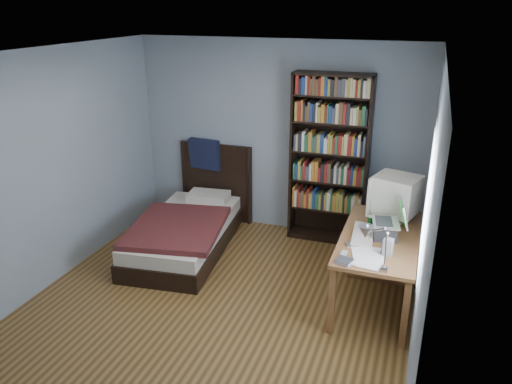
# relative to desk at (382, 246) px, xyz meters

# --- Properties ---
(room) EXTENTS (4.20, 4.24, 2.50)m
(room) POSITION_rel_desk_xyz_m (-1.48, -1.10, 0.84)
(room) COLOR #4D3216
(room) RESTS_ON ground
(desk) EXTENTS (0.75, 1.52, 0.73)m
(desk) POSITION_rel_desk_xyz_m (0.00, 0.00, 0.00)
(desk) COLOR brown
(desk) RESTS_ON floor
(crt_monitor) EXTENTS (0.54, 0.50, 0.50)m
(crt_monitor) POSITION_rel_desk_xyz_m (0.08, 0.03, 0.60)
(crt_monitor) COLOR beige
(crt_monitor) RESTS_ON desk
(laptop) EXTENTS (0.37, 0.37, 0.41)m
(laptop) POSITION_rel_desk_xyz_m (0.06, -0.43, 0.43)
(laptop) COLOR #2D2D30
(laptop) RESTS_ON desk
(desk_lamp) EXTENTS (0.23, 0.51, 0.60)m
(desk_lamp) POSITION_rel_desk_xyz_m (-0.01, -1.48, 0.80)
(desk_lamp) COLOR #99999E
(desk_lamp) RESTS_ON desk
(keyboard) EXTENTS (0.23, 0.53, 0.05)m
(keyboard) POSITION_rel_desk_xyz_m (-0.16, -0.48, 0.33)
(keyboard) COLOR beige
(keyboard) RESTS_ON desk
(speaker) EXTENTS (0.10, 0.10, 0.16)m
(speaker) POSITION_rel_desk_xyz_m (0.11, -0.80, 0.40)
(speaker) COLOR gray
(speaker) RESTS_ON desk
(soda_can) EXTENTS (0.07, 0.07, 0.12)m
(soda_can) POSITION_rel_desk_xyz_m (-0.12, -0.24, 0.38)
(soda_can) COLOR #083B12
(soda_can) RESTS_ON desk
(mouse) EXTENTS (0.06, 0.10, 0.03)m
(mouse) POSITION_rel_desk_xyz_m (-0.02, -0.15, 0.33)
(mouse) COLOR silver
(mouse) RESTS_ON desk
(phone_silver) EXTENTS (0.08, 0.11, 0.02)m
(phone_silver) POSITION_rel_desk_xyz_m (-0.26, -0.73, 0.33)
(phone_silver) COLOR silver
(phone_silver) RESTS_ON desk
(phone_grey) EXTENTS (0.06, 0.11, 0.02)m
(phone_grey) POSITION_rel_desk_xyz_m (-0.28, -0.93, 0.33)
(phone_grey) COLOR gray
(phone_grey) RESTS_ON desk
(external_drive) EXTENTS (0.17, 0.17, 0.03)m
(external_drive) POSITION_rel_desk_xyz_m (-0.24, -1.08, 0.33)
(external_drive) COLOR gray
(external_drive) RESTS_ON desk
(bookshelf) EXTENTS (0.96, 0.30, 2.14)m
(bookshelf) POSITION_rel_desk_xyz_m (-0.78, 0.83, 0.66)
(bookshelf) COLOR black
(bookshelf) RESTS_ON floor
(bed) EXTENTS (1.25, 2.11, 1.16)m
(bed) POSITION_rel_desk_xyz_m (-2.38, 0.03, -0.16)
(bed) COLOR black
(bed) RESTS_ON floor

